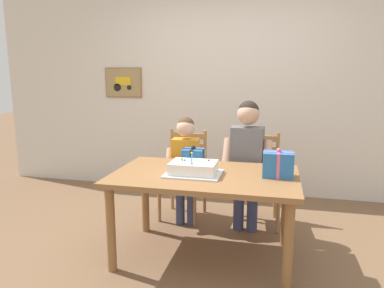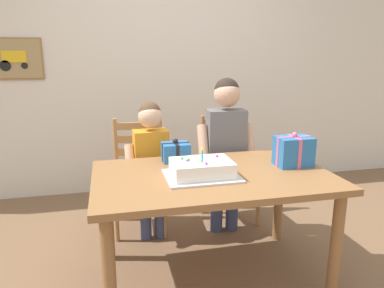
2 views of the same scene
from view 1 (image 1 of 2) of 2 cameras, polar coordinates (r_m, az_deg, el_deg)
name	(u,v)px [view 1 (image 1 of 2)]	position (r m, az deg, el deg)	size (l,w,h in m)	color
ground_plane	(204,257)	(3.14, 1.96, -17.51)	(20.00, 20.00, 0.00)	brown
back_wall	(233,91)	(4.54, 6.49, 8.39)	(6.40, 0.11, 2.60)	silver
dining_table	(205,185)	(2.90, 2.04, -6.50)	(1.47, 0.90, 0.72)	olive
birthday_cake	(193,168)	(2.83, 0.24, -3.93)	(0.44, 0.34, 0.19)	silver
gift_box_red_large	(278,164)	(2.84, 13.59, -3.19)	(0.24, 0.17, 0.23)	#286BB7
gift_box_beside_cake	(193,156)	(3.20, 0.20, -1.90)	(0.19, 0.16, 0.16)	#286BB7
chair_left	(184,174)	(3.81, -1.30, -4.75)	(0.45, 0.45, 0.92)	#A87A4C
chair_right	(258,178)	(3.69, 10.54, -5.42)	(0.45, 0.45, 0.92)	#A87A4C
child_older	(247,153)	(3.40, 8.78, -1.50)	(0.47, 0.27, 1.27)	#38426B
child_younger	(186,160)	(3.52, -1.02, -2.65)	(0.40, 0.23, 1.10)	#38426B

